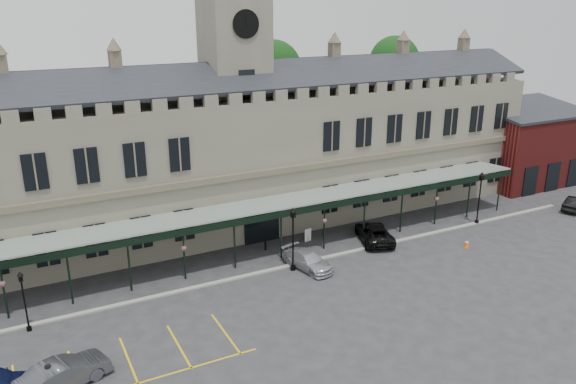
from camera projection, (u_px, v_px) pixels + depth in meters
name	position (u px, v px, depth m)	size (l,w,h in m)	color
ground	(327.00, 297.00, 39.37)	(140.00, 140.00, 0.00)	#2A2A2D
station_building	(238.00, 156.00, 50.71)	(60.00, 10.36, 17.30)	#635F52
clock_tower	(235.00, 82.00, 48.65)	(5.60, 5.60, 24.80)	#635F52
canopy	(280.00, 229.00, 44.89)	(50.00, 4.10, 4.30)	#8C9E93
brick_annex	(526.00, 146.00, 63.70)	(12.40, 8.36, 9.23)	maroon
kerb	(291.00, 265.00, 43.99)	(60.00, 0.40, 0.12)	gray
parking_markings	(130.00, 364.00, 32.04)	(16.00, 6.00, 0.01)	gold
tree_behind_mid	(273.00, 70.00, 59.80)	(6.00, 6.00, 16.00)	#332314
tree_behind_right	(394.00, 63.00, 66.73)	(6.00, 6.00, 16.00)	#332314
lamp_post_left	(24.00, 296.00, 34.59)	(0.39, 0.39, 4.11)	black
lamp_post_mid	(293.00, 234.00, 42.41)	(0.49, 0.49, 5.14)	black
lamp_post_right	(480.00, 193.00, 51.52)	(0.48, 0.48, 5.05)	black
traffic_cone	(467.00, 244.00, 47.30)	(0.44, 0.44, 0.71)	#FF5108
sign_board	(308.00, 235.00, 48.46)	(0.67, 0.13, 1.14)	black
bollard_left	(265.00, 245.00, 46.71)	(0.16, 0.16, 0.91)	black
bollard_right	(324.00, 233.00, 49.31)	(0.15, 0.15, 0.87)	black
car_left_b	(64.00, 374.00, 29.95)	(1.70, 4.88, 1.61)	#3D3F45
car_taxi	(308.00, 260.00, 43.45)	(1.89, 4.64, 1.35)	#A4A6AC
car_van	(374.00, 233.00, 48.44)	(2.50, 5.43, 1.51)	black
car_right_b	(575.00, 204.00, 55.73)	(1.45, 4.16, 1.37)	black
person_b	(48.00, 379.00, 29.42)	(0.85, 0.66, 1.75)	black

